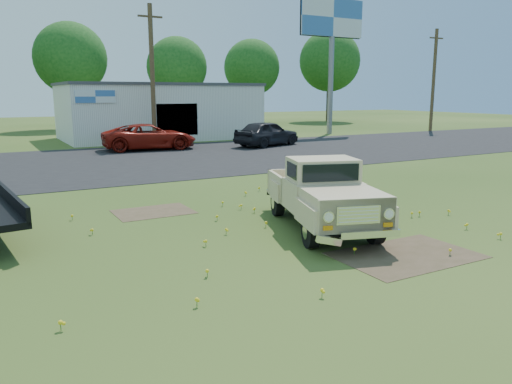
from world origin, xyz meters
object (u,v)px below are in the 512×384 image
Objects in this scene: billboard at (332,30)px; vintage_pickup_truck at (322,193)px; red_pickup at (149,137)px; dark_sedan at (267,134)px.

billboard is 2.20× the size of vintage_pickup_truck.
red_pickup is 1.17× the size of dark_sedan.
billboard is 2.29× the size of dark_sedan.
red_pickup is at bearing 59.05° from dark_sedan.
billboard is at bearing 69.91° from vintage_pickup_truck.
vintage_pickup_truck is at bearing -127.62° from billboard.
red_pickup is at bearing 102.81° from vintage_pickup_truck.
vintage_pickup_truck is 1.04× the size of dark_sedan.
vintage_pickup_truck reaches higher than dark_sedan.
red_pickup is 7.56m from dark_sedan.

